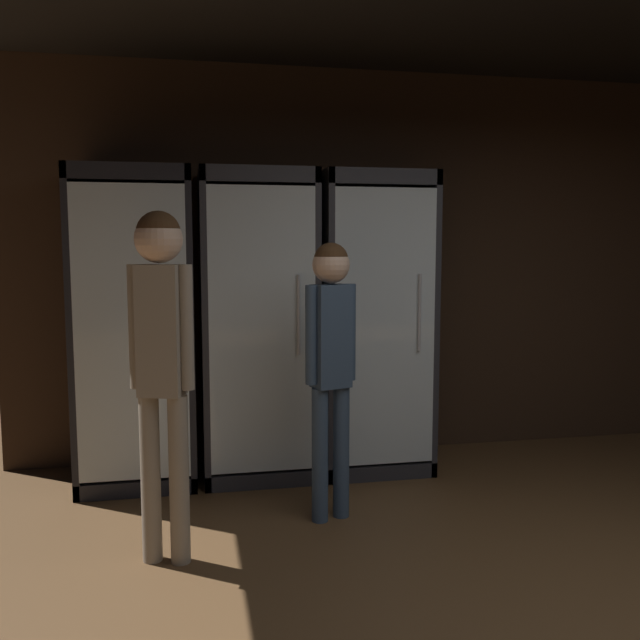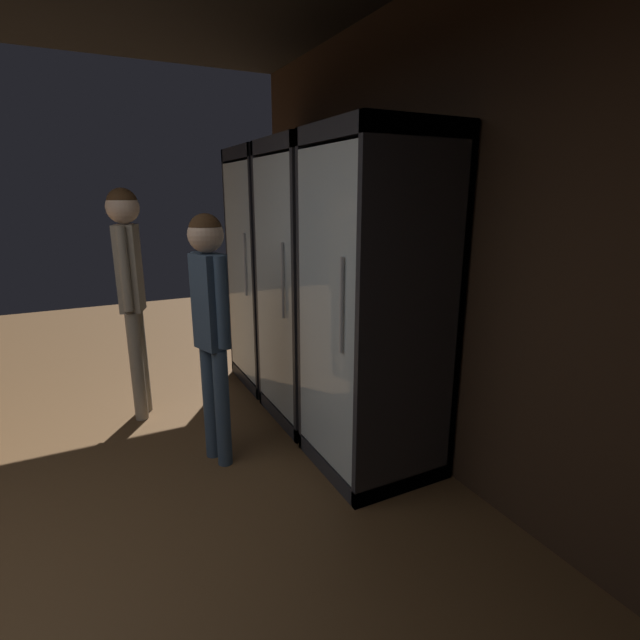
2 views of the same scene
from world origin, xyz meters
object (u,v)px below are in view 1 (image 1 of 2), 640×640
at_px(cooler_left, 257,327).
at_px(shopper_near, 331,344).
at_px(shopper_far, 161,338).
at_px(cooler_center, 370,325).
at_px(cooler_far_left, 136,331).

bearing_deg(cooler_left, shopper_near, -70.56).
xyz_separation_m(cooler_left, shopper_near, (0.32, -0.91, 0.00)).
bearing_deg(shopper_far, shopper_near, 21.56).
xyz_separation_m(cooler_left, cooler_center, (0.79, -0.00, -0.01)).
xyz_separation_m(cooler_far_left, cooler_center, (1.58, 0.00, -0.00)).
xyz_separation_m(cooler_far_left, shopper_near, (1.11, -0.91, 0.01)).
distance_m(shopper_near, shopper_far, 0.97).
height_order(cooler_far_left, cooler_center, same).
bearing_deg(shopper_near, shopper_far, -158.44).
distance_m(cooler_center, shopper_near, 1.02).
xyz_separation_m(cooler_center, shopper_near, (-0.47, -0.91, 0.01)).
bearing_deg(shopper_far, cooler_far_left, 99.47).
height_order(cooler_center, shopper_far, cooler_center).
height_order(cooler_far_left, cooler_left, same).
height_order(cooler_center, shopper_near, cooler_center).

